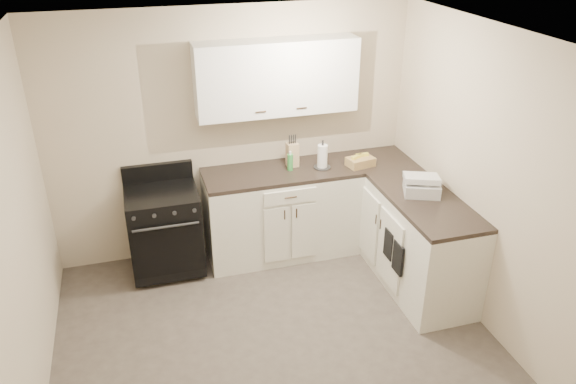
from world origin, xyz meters
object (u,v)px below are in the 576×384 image
object	(u,v)px
knife_block	(292,155)
wicker_basket	(360,162)
stove	(165,231)
countertop_grill	(422,187)
paper_towel	(322,156)

from	to	relation	value
knife_block	wicker_basket	xyz separation A→B (m)	(0.66, -0.18, -0.08)
stove	countertop_grill	xyz separation A→B (m)	(2.28, -0.80, 0.54)
wicker_basket	knife_block	bearing A→B (deg)	164.38
paper_towel	wicker_basket	world-z (taller)	paper_towel
stove	wicker_basket	distance (m)	2.05
knife_block	wicker_basket	bearing A→B (deg)	-21.40
wicker_basket	stove	bearing A→B (deg)	177.63
countertop_grill	wicker_basket	bearing A→B (deg)	134.53
knife_block	countertop_grill	bearing A→B (deg)	-49.24
stove	countertop_grill	world-z (taller)	countertop_grill
wicker_basket	countertop_grill	xyz separation A→B (m)	(0.30, -0.72, 0.01)
paper_towel	knife_block	bearing A→B (deg)	156.13
knife_block	countertop_grill	size ratio (longest dim) A/B	0.78
stove	knife_block	distance (m)	1.46
knife_block	wicker_basket	world-z (taller)	knife_block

